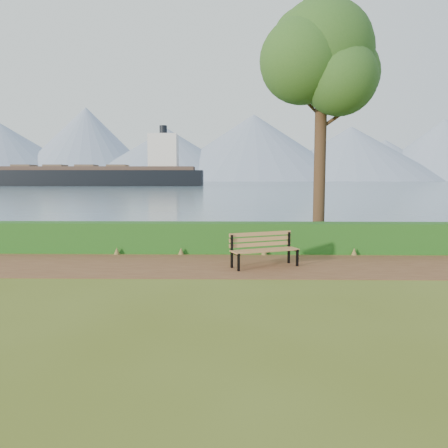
{
  "coord_description": "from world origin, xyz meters",
  "views": [
    {
      "loc": [
        0.58,
        -11.92,
        2.48
      ],
      "look_at": [
        0.32,
        1.2,
        1.1
      ],
      "focal_mm": 35.0,
      "sensor_mm": 36.0,
      "label": 1
    }
  ],
  "objects": [
    {
      "name": "water",
      "position": [
        0.0,
        260.0,
        0.01
      ],
      "size": [
        700.0,
        510.0,
        0.0
      ],
      "primitive_type": "cube",
      "color": "#486074",
      "rests_on": "ground"
    },
    {
      "name": "cargo_ship",
      "position": [
        -41.19,
        127.34,
        3.13
      ],
      "size": [
        69.58,
        13.17,
        21.02
      ],
      "rotation": [
        0.0,
        0.0,
        0.03
      ],
      "color": "black",
      "rests_on": "ground"
    },
    {
      "name": "hedge",
      "position": [
        0.0,
        2.6,
        0.5
      ],
      "size": [
        32.0,
        0.85,
        1.0
      ],
      "primitive_type": "cube",
      "color": "#184B15",
      "rests_on": "ground"
    },
    {
      "name": "tree",
      "position": [
        3.67,
        3.77,
        6.63
      ],
      "size": [
        4.36,
        3.76,
        8.91
      ],
      "rotation": [
        0.0,
        0.0,
        0.26
      ],
      "color": "#372216",
      "rests_on": "ground"
    },
    {
      "name": "mountains",
      "position": [
        -9.17,
        406.05,
        27.7
      ],
      "size": [
        585.0,
        190.0,
        70.0
      ],
      "color": "gray",
      "rests_on": "ground"
    },
    {
      "name": "ground",
      "position": [
        0.0,
        0.0,
        0.0
      ],
      "size": [
        140.0,
        140.0,
        0.0
      ],
      "primitive_type": "plane",
      "color": "#545F1B",
      "rests_on": "ground"
    },
    {
      "name": "bench",
      "position": [
        1.44,
        0.2,
        0.56
      ],
      "size": [
        1.99,
        1.26,
        0.97
      ],
      "rotation": [
        0.0,
        0.0,
        0.4
      ],
      "color": "black",
      "rests_on": "ground"
    },
    {
      "name": "path",
      "position": [
        0.0,
        0.3,
        0.01
      ],
      "size": [
        40.0,
        3.4,
        0.01
      ],
      "primitive_type": "cube",
      "color": "brown",
      "rests_on": "ground"
    }
  ]
}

